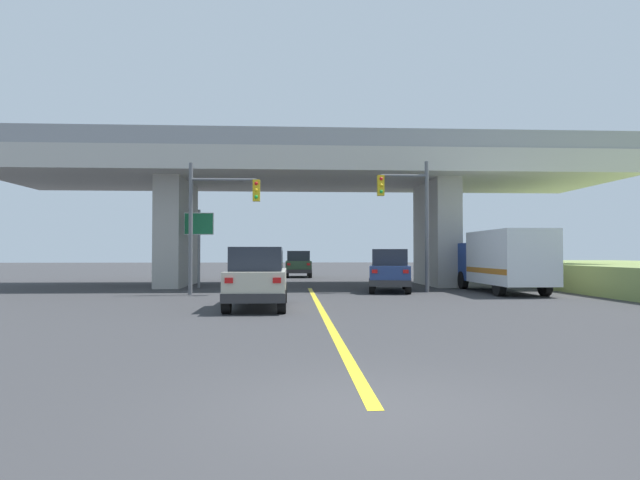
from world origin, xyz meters
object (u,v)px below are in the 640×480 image
suv_crossing (390,270)px  box_truck (503,260)px  sedan_oncoming (298,264)px  suv_lead (258,278)px  traffic_signal_nearside (412,210)px  traffic_signal_farside (214,211)px  highway_sign (199,231)px

suv_crossing → box_truck: 5.27m
box_truck → sedan_oncoming: (-9.29, 17.21, -0.52)m
suv_lead → traffic_signal_nearside: bearing=45.8°
sedan_oncoming → suv_lead: bearing=-94.0°
suv_lead → traffic_signal_nearside: 10.11m
traffic_signal_farside → sedan_oncoming: bearing=77.3°
suv_lead → box_truck: size_ratio=0.67×
suv_lead → highway_sign: highway_sign is taller
highway_sign → box_truck: bearing=-16.1°
box_truck → highway_sign: (-14.73, 4.26, 1.49)m
box_truck → traffic_signal_nearside: traffic_signal_nearside is taller
box_truck → sedan_oncoming: size_ratio=1.59×
suv_crossing → highway_sign: (-9.59, 3.21, 2.01)m
suv_lead → traffic_signal_nearside: traffic_signal_nearside is taller
traffic_signal_nearside → highway_sign: traffic_signal_nearside is taller
suv_crossing → traffic_signal_farside: traffic_signal_farside is taller
suv_crossing → sedan_oncoming: same height
suv_lead → traffic_signal_farside: 6.96m
suv_crossing → traffic_signal_nearside: size_ratio=0.78×
sedan_oncoming → highway_sign: size_ratio=1.08×
suv_lead → suv_crossing: (5.83, 7.55, -0.00)m
suv_crossing → suv_lead: bearing=-118.0°
box_truck → sedan_oncoming: box_truck is taller
traffic_signal_nearside → highway_sign: 11.23m
traffic_signal_farside → highway_sign: traffic_signal_farside is taller
traffic_signal_farside → box_truck: bearing=2.2°
suv_crossing → box_truck: bearing=-1.8°
suv_lead → suv_crossing: 9.53m
sedan_oncoming → traffic_signal_farside: bearing=-102.7°
suv_lead → box_truck: bearing=30.7°
box_truck → traffic_signal_nearside: bearing=173.8°
highway_sign → traffic_signal_farside: bearing=-73.0°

